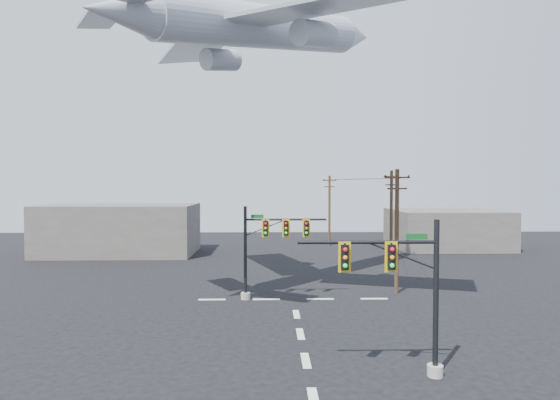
{
  "coord_description": "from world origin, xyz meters",
  "views": [
    {
      "loc": [
        -1.73,
        -22.24,
        8.55
      ],
      "look_at": [
        -1.14,
        5.0,
        7.6
      ],
      "focal_mm": 30.0,
      "sensor_mm": 36.0,
      "label": 1
    }
  ],
  "objects_px": {
    "signal_mast_far": "(266,247)",
    "utility_pole_b": "(391,214)",
    "utility_pole_a": "(397,229)",
    "airliner": "(265,28)",
    "signal_mast_near": "(407,293)",
    "utility_pole_c": "(329,209)"
  },
  "relations": [
    {
      "from": "utility_pole_a",
      "to": "signal_mast_far",
      "type": "bearing_deg",
      "value": -152.79
    },
    {
      "from": "utility_pole_b",
      "to": "airliner",
      "type": "distance_m",
      "value": 25.48
    },
    {
      "from": "signal_mast_far",
      "to": "utility_pole_a",
      "type": "relative_size",
      "value": 0.71
    },
    {
      "from": "utility_pole_b",
      "to": "airliner",
      "type": "xyz_separation_m",
      "value": [
        -13.67,
        -15.49,
        14.93
      ]
    },
    {
      "from": "signal_mast_far",
      "to": "utility_pole_b",
      "type": "bearing_deg",
      "value": 50.43
    },
    {
      "from": "utility_pole_a",
      "to": "utility_pole_b",
      "type": "xyz_separation_m",
      "value": [
        3.43,
        14.78,
        0.17
      ]
    },
    {
      "from": "utility_pole_a",
      "to": "utility_pole_b",
      "type": "relative_size",
      "value": 0.97
    },
    {
      "from": "airliner",
      "to": "utility_pole_b",
      "type": "bearing_deg",
      "value": 2.68
    },
    {
      "from": "signal_mast_near",
      "to": "utility_pole_b",
      "type": "xyz_separation_m",
      "value": [
        7.28,
        30.49,
        1.5
      ]
    },
    {
      "from": "signal_mast_near",
      "to": "utility_pole_c",
      "type": "height_order",
      "value": "utility_pole_c"
    },
    {
      "from": "signal_mast_far",
      "to": "airliner",
      "type": "xyz_separation_m",
      "value": [
        -0.06,
        0.98,
        16.27
      ]
    },
    {
      "from": "utility_pole_a",
      "to": "utility_pole_c",
      "type": "bearing_deg",
      "value": 110.95
    },
    {
      "from": "utility_pole_a",
      "to": "airliner",
      "type": "height_order",
      "value": "airliner"
    },
    {
      "from": "utility_pole_b",
      "to": "utility_pole_c",
      "type": "bearing_deg",
      "value": 86.0
    },
    {
      "from": "utility_pole_a",
      "to": "utility_pole_c",
      "type": "relative_size",
      "value": 1.0
    },
    {
      "from": "utility_pole_c",
      "to": "signal_mast_near",
      "type": "bearing_deg",
      "value": -101.52
    },
    {
      "from": "utility_pole_b",
      "to": "airliner",
      "type": "relative_size",
      "value": 0.42
    },
    {
      "from": "signal_mast_far",
      "to": "utility_pole_c",
      "type": "height_order",
      "value": "utility_pole_c"
    },
    {
      "from": "utility_pole_b",
      "to": "utility_pole_c",
      "type": "height_order",
      "value": "utility_pole_b"
    },
    {
      "from": "signal_mast_near",
      "to": "utility_pole_a",
      "type": "height_order",
      "value": "utility_pole_a"
    },
    {
      "from": "signal_mast_far",
      "to": "utility_pole_a",
      "type": "xyz_separation_m",
      "value": [
        10.17,
        1.69,
        1.18
      ]
    },
    {
      "from": "signal_mast_far",
      "to": "utility_pole_c",
      "type": "relative_size",
      "value": 0.71
    }
  ]
}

